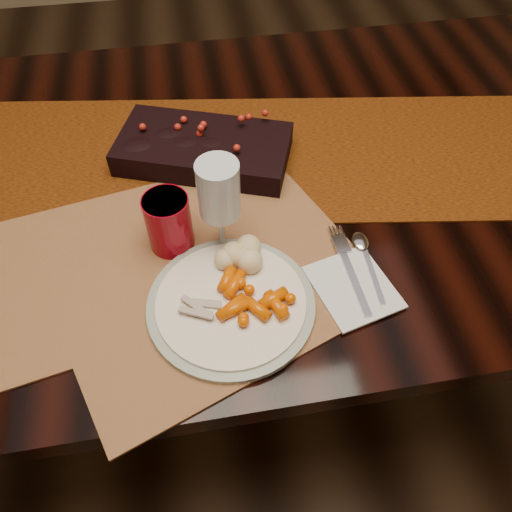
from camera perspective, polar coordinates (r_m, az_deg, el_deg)
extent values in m
plane|color=black|center=(1.60, -1.55, -10.45)|extent=(5.00, 5.00, 0.00)
cube|color=black|center=(1.29, -1.90, -2.52)|extent=(1.80, 1.00, 0.75)
cube|color=#513511|center=(1.03, -5.59, 11.40)|extent=(1.90, 0.65, 0.00)
cube|color=olive|center=(0.81, -4.80, -3.18)|extent=(0.58, 0.51, 0.00)
cube|color=brown|center=(0.87, -13.97, -0.41)|extent=(0.51, 0.42, 0.00)
cylinder|color=white|center=(0.78, -2.88, -5.46)|extent=(0.29, 0.29, 0.01)
cube|color=silver|center=(0.82, 11.04, -3.51)|extent=(0.15, 0.16, 0.00)
cylinder|color=maroon|center=(0.83, -9.94, 3.77)|extent=(0.09, 0.09, 0.10)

